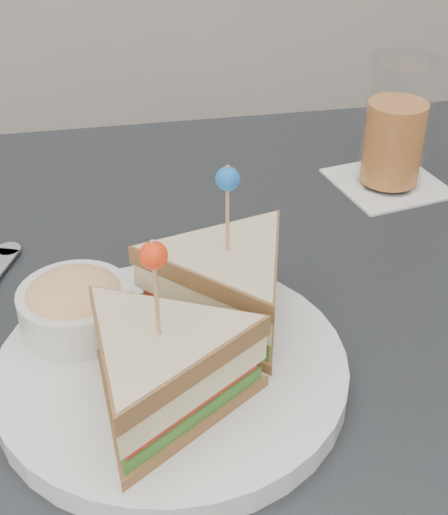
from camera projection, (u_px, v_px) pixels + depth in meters
table at (215, 385)px, 0.62m from camera, size 0.80×0.80×0.75m
plate_meal at (179, 333)px, 0.50m from camera, size 0.28×0.28×0.15m
drink_set at (395, 131)px, 0.73m from camera, size 0.13×0.13×0.14m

